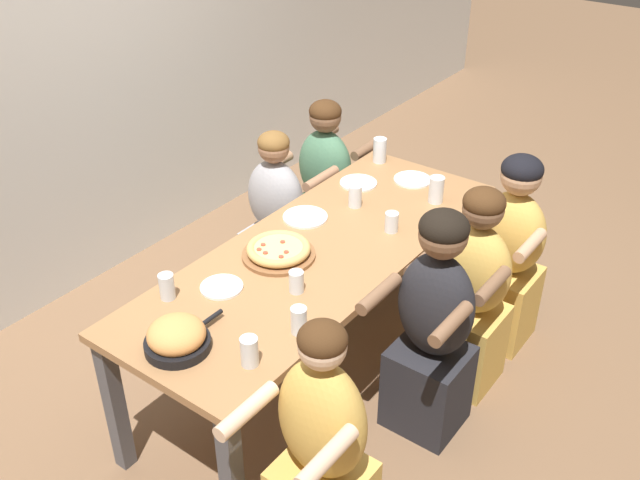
% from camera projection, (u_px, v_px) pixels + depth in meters
% --- Properties ---
extents(ground_plane, '(18.00, 18.00, 0.00)m').
position_uv_depth(ground_plane, '(320.00, 370.00, 3.81)').
color(ground_plane, brown).
rests_on(ground_plane, ground).
extents(restaurant_back_panel, '(10.00, 0.06, 3.20)m').
position_uv_depth(restaurant_back_panel, '(66.00, 18.00, 3.83)').
color(restaurant_back_panel, silver).
rests_on(restaurant_back_panel, ground).
extents(dining_table, '(2.19, 0.81, 0.77)m').
position_uv_depth(dining_table, '(320.00, 264.00, 3.45)').
color(dining_table, '#996B42').
rests_on(dining_table, ground).
extents(pizza_board_main, '(0.35, 0.35, 0.06)m').
position_uv_depth(pizza_board_main, '(279.00, 251.00, 3.33)').
color(pizza_board_main, brown).
rests_on(pizza_board_main, dining_table).
extents(skillet_bowl, '(0.38, 0.26, 0.13)m').
position_uv_depth(skillet_bowl, '(177.00, 337.00, 2.76)').
color(skillet_bowl, black).
rests_on(skillet_bowl, dining_table).
extents(empty_plate_a, '(0.21, 0.21, 0.02)m').
position_uv_depth(empty_plate_a, '(358.00, 183.00, 3.98)').
color(empty_plate_a, white).
rests_on(empty_plate_a, dining_table).
extents(empty_plate_b, '(0.23, 0.23, 0.02)m').
position_uv_depth(empty_plate_b, '(305.00, 217.00, 3.65)').
color(empty_plate_b, white).
rests_on(empty_plate_b, dining_table).
extents(empty_plate_c, '(0.21, 0.21, 0.02)m').
position_uv_depth(empty_plate_c, '(413.00, 180.00, 4.01)').
color(empty_plate_c, white).
rests_on(empty_plate_c, dining_table).
extents(empty_plate_d, '(0.19, 0.19, 0.02)m').
position_uv_depth(empty_plate_d, '(222.00, 287.00, 3.13)').
color(empty_plate_d, white).
rests_on(empty_plate_d, dining_table).
extents(drinking_glass_a, '(0.07, 0.07, 0.10)m').
position_uv_depth(drinking_glass_a, '(296.00, 283.00, 3.09)').
color(drinking_glass_a, silver).
rests_on(drinking_glass_a, dining_table).
extents(drinking_glass_b, '(0.07, 0.07, 0.12)m').
position_uv_depth(drinking_glass_b, '(355.00, 196.00, 3.74)').
color(drinking_glass_b, silver).
rests_on(drinking_glass_b, dining_table).
extents(drinking_glass_c, '(0.07, 0.07, 0.12)m').
position_uv_depth(drinking_glass_c, '(249.00, 353.00, 2.69)').
color(drinking_glass_c, silver).
rests_on(drinking_glass_c, dining_table).
extents(drinking_glass_d, '(0.07, 0.07, 0.10)m').
position_uv_depth(drinking_glass_d, '(392.00, 222.00, 3.52)').
color(drinking_glass_d, silver).
rests_on(drinking_glass_d, dining_table).
extents(drinking_glass_e, '(0.08, 0.08, 0.14)m').
position_uv_depth(drinking_glass_e, '(436.00, 191.00, 3.78)').
color(drinking_glass_e, silver).
rests_on(drinking_glass_e, dining_table).
extents(drinking_glass_f, '(0.07, 0.07, 0.12)m').
position_uv_depth(drinking_glass_f, '(167.00, 288.00, 3.05)').
color(drinking_glass_f, silver).
rests_on(drinking_glass_f, dining_table).
extents(drinking_glass_g, '(0.07, 0.07, 0.12)m').
position_uv_depth(drinking_glass_g, '(299.00, 320.00, 2.85)').
color(drinking_glass_g, silver).
rests_on(drinking_glass_g, dining_table).
extents(drinking_glass_h, '(0.08, 0.08, 0.15)m').
position_uv_depth(drinking_glass_h, '(380.00, 152.00, 4.19)').
color(drinking_glass_h, silver).
rests_on(drinking_glass_h, dining_table).
extents(diner_far_midright, '(0.51, 0.40, 1.07)m').
position_uv_depth(diner_far_midright, '(277.00, 225.00, 4.16)').
color(diner_far_midright, '#99999E').
rests_on(diner_far_midright, ground).
extents(diner_near_midright, '(0.51, 0.40, 1.12)m').
position_uv_depth(diner_near_midright, '(471.00, 298.00, 3.50)').
color(diner_near_midright, gold).
rests_on(diner_near_midright, ground).
extents(diner_near_center, '(0.51, 0.40, 1.18)m').
position_uv_depth(diner_near_center, '(433.00, 333.00, 3.22)').
color(diner_near_center, '#232328').
rests_on(diner_near_center, ground).
extents(diner_near_left, '(0.51, 0.40, 1.14)m').
position_uv_depth(diner_near_left, '(321.00, 457.00, 2.66)').
color(diner_near_left, gold).
rests_on(diner_near_left, ground).
extents(diner_far_right, '(0.51, 0.40, 1.10)m').
position_uv_depth(diner_far_right, '(325.00, 191.00, 4.48)').
color(diner_far_right, '#477556').
rests_on(diner_far_right, ground).
extents(diner_near_right, '(0.51, 0.40, 1.12)m').
position_uv_depth(diner_near_right, '(507.00, 258.00, 3.79)').
color(diner_near_right, gold).
rests_on(diner_near_right, ground).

